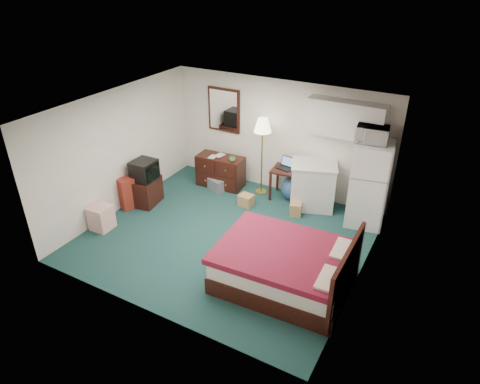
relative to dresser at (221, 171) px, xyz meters
The scene contains 25 objects.
floor 2.14m from the dresser, 55.76° to the right, with size 5.00×4.50×0.01m, color #0F3236.
ceiling 3.00m from the dresser, 55.76° to the right, with size 5.00×4.50×0.01m, color silver.
walls 2.28m from the dresser, 55.76° to the right, with size 5.01×4.51×2.50m.
mirror 1.38m from the dresser, 109.05° to the left, with size 0.80×0.06×1.00m, color white, non-canonical shape.
upper_cabinets 3.09m from the dresser, ahead, with size 1.50×0.35×0.70m, color silver, non-canonical shape.
headboard 4.39m from the dresser, 33.72° to the right, with size 0.06×1.56×1.00m, color black, non-canonical shape.
dresser is the anchor object (origin of this frame).
floor_lamp 1.10m from the dresser, ahead, with size 0.38×0.38×1.74m, color #B49838, non-canonical shape.
desk 1.53m from the dresser, ahead, with size 0.55×0.55×0.70m, color black, non-canonical shape.
exercise_ball 1.73m from the dresser, ahead, with size 0.54×0.54×0.54m, color navy.
kitchen_counter 2.18m from the dresser, ahead, with size 0.88×0.67×0.96m, color silver, non-canonical shape.
fridge 3.35m from the dresser, ahead, with size 0.70×0.70×1.70m, color silver, non-canonical shape.
bed 3.61m from the dresser, 42.40° to the right, with size 2.03×1.59×0.65m, color maroon, non-canonical shape.
tv_stand 1.80m from the dresser, 124.66° to the right, with size 0.58×0.63×0.58m, color black, non-canonical shape.
suitcase 2.11m from the dresser, 123.63° to the right, with size 0.26×0.42×0.68m, color maroon, non-canonical shape.
retail_box 2.88m from the dresser, 112.37° to the right, with size 0.38×0.38×0.48m, color white, non-canonical shape.
file_bin 0.32m from the dresser, 79.38° to the right, with size 0.39×0.29×0.27m, color slate, non-canonical shape.
cardboard_box_a 1.11m from the dresser, 29.03° to the right, with size 0.29×0.25×0.25m, color olive, non-canonical shape.
cardboard_box_b 2.06m from the dresser, 10.26° to the right, with size 0.23×0.27×0.27m, color olive, non-canonical shape.
laptop 1.57m from the dresser, ahead, with size 0.33×0.27×0.23m, color black, non-canonical shape.
crt_tv 1.81m from the dresser, 122.81° to the right, with size 0.46×0.49×0.42m, color black, non-canonical shape.
microwave 3.57m from the dresser, ahead, with size 0.57×0.31×0.38m, color silver.
book_a 0.52m from the dresser, 152.88° to the right, with size 0.16×0.02×0.21m, color olive.
book_b 0.50m from the dresser, 156.60° to the left, with size 0.17×0.02×0.23m, color olive.
mug 0.57m from the dresser, 13.52° to the right, with size 0.14×0.11×0.14m, color #448C3E.
Camera 1 is at (3.47, -5.76, 4.66)m, focal length 32.00 mm.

